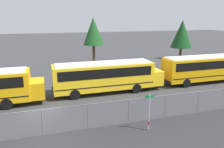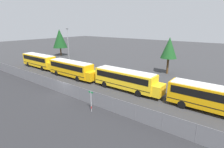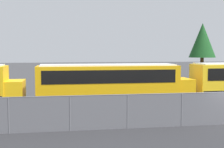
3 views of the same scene
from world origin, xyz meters
name	(u,v)px [view 3 (image 3 of 3)]	position (x,y,z in m)	size (l,w,h in m)	color
school_bus_1	(111,82)	(-6.01, 6.53, 1.94)	(11.80, 2.59, 3.25)	#EDA80F
tree_2	(202,41)	(8.12, 20.92, 5.54)	(3.35, 3.35, 7.77)	#51381E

